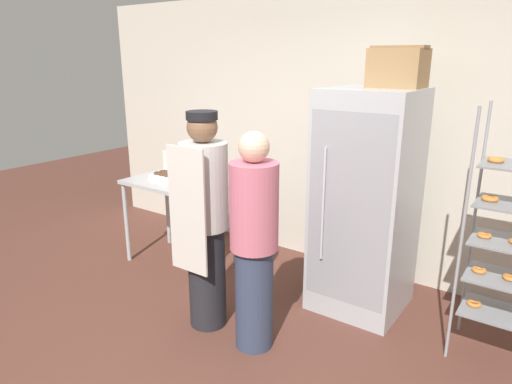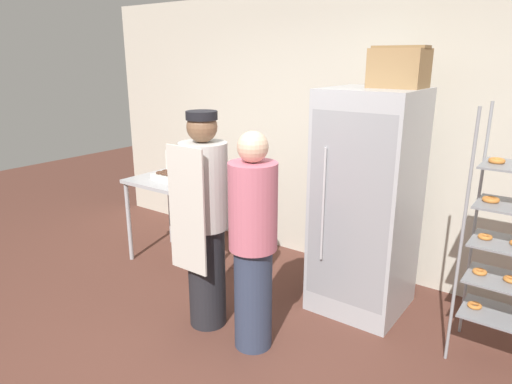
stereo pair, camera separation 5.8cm
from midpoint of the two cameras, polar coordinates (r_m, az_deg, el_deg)
ground_plane at (r=3.45m, az=-8.29°, el=-21.02°), size 14.00×14.00×0.00m
back_wall at (r=4.66m, az=10.23°, el=7.20°), size 6.40×0.12×2.72m
refrigerator at (r=3.88m, az=13.11°, el=-1.35°), size 0.73×0.76×1.87m
prep_counter at (r=4.72m, az=-10.01°, el=0.07°), size 1.06×0.67×0.89m
donut_box at (r=4.79m, az=-11.46°, el=2.17°), size 0.29×0.23×0.27m
blender_pitcher at (r=4.53m, az=-5.16°, el=2.66°), size 0.12×0.12×0.28m
cardboard_storage_box at (r=3.76m, az=16.89°, el=14.67°), size 0.41×0.32×0.31m
person_baker at (r=3.52m, az=-6.89°, el=-3.47°), size 0.36×0.38×1.72m
person_customer at (r=3.25m, az=-0.77°, el=-6.36°), size 0.35×0.35×1.63m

